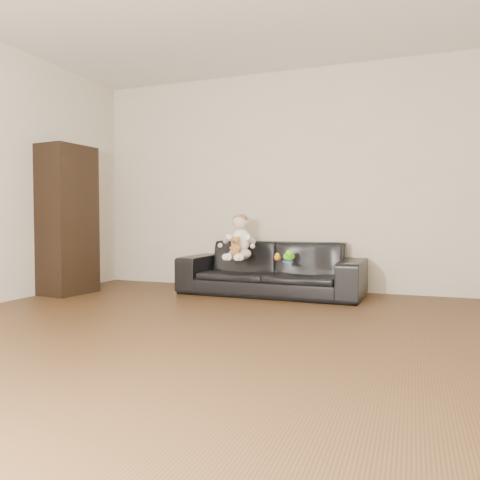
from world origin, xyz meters
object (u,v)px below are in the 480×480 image
at_px(sofa, 271,268).
at_px(toy_rattle, 277,257).
at_px(cabinet, 67,220).
at_px(baby, 240,240).
at_px(teddy_bear, 235,246).
at_px(toy_green, 289,257).
at_px(toy_blue_disc, 288,262).

height_order(sofa, toy_rattle, sofa).
xyz_separation_m(cabinet, baby, (1.83, 0.61, -0.22)).
xyz_separation_m(baby, teddy_bear, (0.01, -0.15, -0.06)).
distance_m(cabinet, teddy_bear, 1.92).
bearing_deg(baby, teddy_bear, -101.84).
xyz_separation_m(teddy_bear, toy_green, (0.56, 0.14, -0.11)).
relative_size(cabinet, toy_rattle, 22.31).
xyz_separation_m(toy_rattle, toy_blue_disc, (0.15, -0.15, -0.03)).
bearing_deg(sofa, cabinet, -159.98).
relative_size(cabinet, toy_green, 10.91).
relative_size(toy_green, toy_rattle, 2.04).
xyz_separation_m(cabinet, teddy_bear, (1.84, 0.45, -0.28)).
height_order(cabinet, toy_rattle, cabinet).
bearing_deg(toy_rattle, baby, -177.13).
height_order(baby, toy_rattle, baby).
bearing_deg(toy_blue_disc, sofa, 136.98).
distance_m(sofa, toy_green, 0.30).
bearing_deg(cabinet, toy_green, 20.11).
relative_size(baby, toy_green, 3.35).
bearing_deg(toy_green, toy_rattle, 167.03).
relative_size(sofa, toy_green, 13.24).
distance_m(baby, teddy_bear, 0.17).
bearing_deg(baby, cabinet, -177.22).
relative_size(teddy_bear, toy_rattle, 2.70).
relative_size(sofa, cabinet, 1.21).
bearing_deg(teddy_bear, toy_green, -0.29).
height_order(sofa, toy_green, sofa).
bearing_deg(toy_green, baby, 178.99).
bearing_deg(sofa, toy_rattle, -40.93).
bearing_deg(cabinet, toy_blue_disc, 17.43).
bearing_deg(toy_blue_disc, teddy_bear, -177.07).
xyz_separation_m(baby, toy_rattle, (0.43, 0.02, -0.19)).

